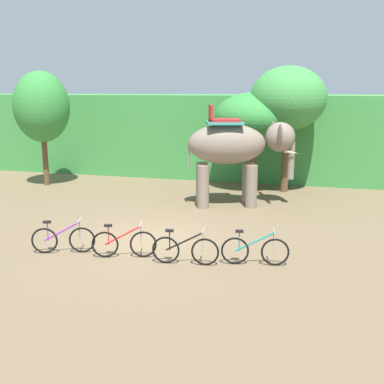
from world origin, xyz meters
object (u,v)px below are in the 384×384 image
(tree_center_right, at_px, (254,118))
(bike_purple, at_px, (63,239))
(tree_right, at_px, (42,107))
(bike_red, at_px, (124,243))
(elephant, at_px, (236,148))
(bike_teal, at_px, (255,250))
(bike_black, at_px, (185,250))
(tree_center, at_px, (288,99))

(tree_center_right, height_order, bike_purple, tree_center_right)
(tree_right, distance_m, bike_red, 11.08)
(elephant, bearing_deg, bike_teal, -75.58)
(bike_black, height_order, bike_teal, same)
(tree_center, height_order, bike_purple, tree_center)
(tree_center, height_order, bike_red, tree_center)
(elephant, height_order, bike_black, elephant)
(tree_center, distance_m, bike_black, 10.12)
(tree_right, distance_m, elephant, 9.29)
(elephant, bearing_deg, tree_right, 170.41)
(tree_center_right, height_order, tree_center, tree_center)
(bike_red, bearing_deg, bike_black, -2.16)
(bike_black, bearing_deg, bike_red, 177.84)
(tree_center_right, bearing_deg, bike_red, -103.05)
(bike_red, xyz_separation_m, bike_teal, (3.39, 0.35, 0.00))
(tree_right, xyz_separation_m, bike_black, (8.89, -7.87, -3.17))
(elephant, bearing_deg, bike_black, -91.60)
(tree_center, height_order, bike_black, tree_center)
(tree_center, bearing_deg, bike_purple, -119.38)
(tree_right, height_order, elephant, tree_right)
(bike_red, height_order, bike_teal, same)
(tree_right, xyz_separation_m, tree_center, (10.74, 1.42, 0.39))
(tree_right, bearing_deg, tree_center, 7.54)
(bike_purple, xyz_separation_m, bike_teal, (5.11, 0.46, 0.00))
(elephant, bearing_deg, bike_red, -106.56)
(elephant, relative_size, bike_black, 2.49)
(tree_right, relative_size, tree_center_right, 1.22)
(tree_center, xyz_separation_m, bike_black, (-1.85, -9.29, -3.56))
(tree_center, bearing_deg, bike_black, -101.25)
(bike_teal, bearing_deg, bike_red, -174.12)
(bike_purple, distance_m, bike_red, 1.72)
(tree_center_right, bearing_deg, bike_teal, -82.11)
(elephant, height_order, bike_purple, elephant)
(bike_red, bearing_deg, tree_center_right, 76.95)
(bike_red, bearing_deg, tree_center, 69.04)
(tree_center_right, xyz_separation_m, elephant, (-0.29, -3.01, -0.92))
(tree_center_right, relative_size, bike_teal, 2.50)
(tree_right, distance_m, bike_teal, 13.33)
(tree_center_right, distance_m, tree_center, 1.61)
(tree_center, distance_m, bike_purple, 11.29)
(elephant, bearing_deg, tree_center_right, 84.55)
(elephant, bearing_deg, bike_purple, -119.33)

